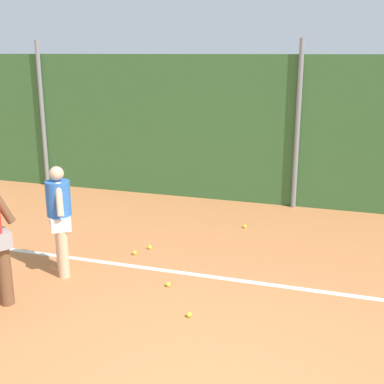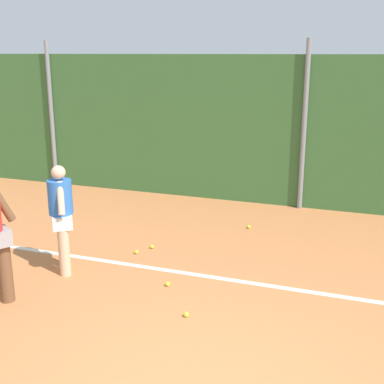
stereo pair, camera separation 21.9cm
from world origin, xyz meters
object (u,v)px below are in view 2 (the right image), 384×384
tennis_ball_0 (168,284)px  tennis_ball_4 (186,315)px  tennis_ball_3 (249,227)px  tennis_ball_5 (137,252)px  tennis_ball_7 (152,247)px  player_midcourt (61,213)px

tennis_ball_0 → tennis_ball_4: same height
tennis_ball_0 → tennis_ball_3: same height
tennis_ball_3 → tennis_ball_5: 2.27m
tennis_ball_3 → tennis_ball_4: (0.03, -3.39, 0.00)m
tennis_ball_7 → tennis_ball_3: bearing=49.4°
tennis_ball_7 → player_midcourt: bearing=-125.1°
tennis_ball_0 → tennis_ball_5: (-0.91, 0.90, 0.00)m
tennis_ball_7 → tennis_ball_5: bearing=-115.2°
player_midcourt → tennis_ball_7: 1.72m
tennis_ball_5 → tennis_ball_7: 0.33m
tennis_ball_3 → player_midcourt: bearing=-128.2°
player_midcourt → tennis_ball_7: (0.86, 1.22, -0.86)m
player_midcourt → tennis_ball_3: (2.13, 2.71, -0.86)m
tennis_ball_5 → tennis_ball_4: bearing=-48.1°
tennis_ball_3 → tennis_ball_7: 1.96m
tennis_ball_0 → tennis_ball_3: size_ratio=1.00×
player_midcourt → tennis_ball_4: bearing=-144.0°
tennis_ball_4 → tennis_ball_5: bearing=131.9°
tennis_ball_4 → tennis_ball_7: 2.30m
tennis_ball_5 → tennis_ball_7: (0.14, 0.29, 0.00)m
tennis_ball_3 → tennis_ball_0: bearing=-100.7°
player_midcourt → tennis_ball_5: 1.46m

